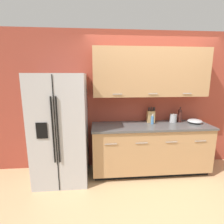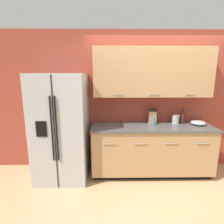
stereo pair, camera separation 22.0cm
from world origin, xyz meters
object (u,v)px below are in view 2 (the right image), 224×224
soap_dispenser (153,121)px  wine_bottle (183,116)px  knife_block (152,117)px  mixing_bowl (198,123)px  steel_canister (176,119)px  refrigerator (62,127)px

soap_dispenser → wine_bottle: bearing=9.0°
knife_block → mixing_bowl: knife_block is taller
soap_dispenser → steel_canister: (0.44, 0.09, 0.00)m
soap_dispenser → knife_block: bearing=86.5°
refrigerator → steel_canister: bearing=6.0°
knife_block → steel_canister: bearing=-5.2°
refrigerator → wine_bottle: 2.20m
refrigerator → mixing_bowl: refrigerator is taller
knife_block → refrigerator: bearing=-171.1°
wine_bottle → mixing_bowl: wine_bottle is taller
knife_block → steel_canister: (0.43, -0.04, -0.04)m
knife_block → mixing_bowl: (0.81, -0.14, -0.08)m
refrigerator → steel_canister: (2.06, 0.21, 0.09)m
knife_block → wine_bottle: 0.56m
refrigerator → wine_bottle: size_ratio=6.39×
wine_bottle → soap_dispenser: size_ratio=1.51×
knife_block → steel_canister: 0.43m
steel_canister → soap_dispenser: bearing=-168.7°
wine_bottle → soap_dispenser: (-0.56, -0.09, -0.05)m
refrigerator → wine_bottle: refrigerator is taller
wine_bottle → soap_dispenser: wine_bottle is taller
refrigerator → soap_dispenser: refrigerator is taller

